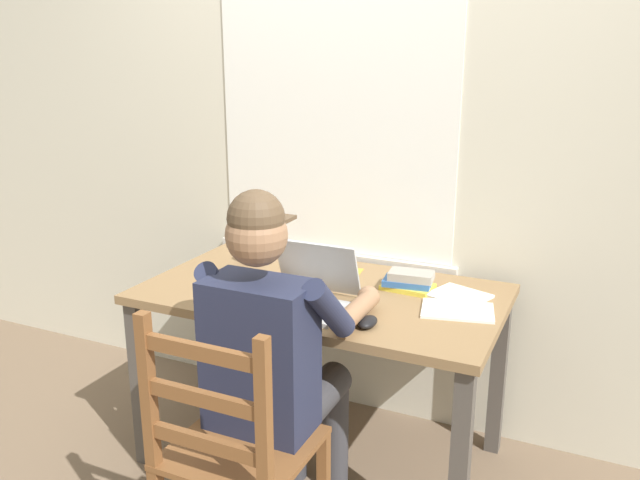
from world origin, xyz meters
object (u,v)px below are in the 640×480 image
at_px(desk, 322,312).
at_px(computer_mouse, 368,322).
at_px(landscape_photo_print, 347,271).
at_px(wooden_chair, 233,456).
at_px(laptop, 307,291).
at_px(book_stack_main, 409,281).
at_px(seated_person, 276,350).
at_px(coffee_mug_dark, 251,253).
at_px(coffee_mug_white, 322,270).

relative_size(desk, computer_mouse, 14.05).
bearing_deg(landscape_photo_print, computer_mouse, -66.96).
bearing_deg(desk, wooden_chair, -86.32).
xyz_separation_m(laptop, computer_mouse, (0.28, -0.10, -0.04)).
distance_m(desk, book_stack_main, 0.37).
relative_size(seated_person, landscape_photo_print, 9.72).
relative_size(seated_person, computer_mouse, 12.64).
relative_size(laptop, book_stack_main, 1.61).
height_order(coffee_mug_dark, landscape_photo_print, coffee_mug_dark).
xyz_separation_m(desk, coffee_mug_white, (-0.04, 0.08, 0.15)).
xyz_separation_m(computer_mouse, coffee_mug_white, (-0.33, 0.34, 0.04)).
distance_m(seated_person, computer_mouse, 0.33).
bearing_deg(book_stack_main, coffee_mug_dark, 177.62).
xyz_separation_m(laptop, coffee_mug_white, (-0.05, 0.24, -0.00)).
relative_size(coffee_mug_white, landscape_photo_print, 0.93).
relative_size(book_stack_main, landscape_photo_print, 1.58).
xyz_separation_m(coffee_mug_white, book_stack_main, (0.35, 0.07, -0.02)).
xyz_separation_m(seated_person, coffee_mug_white, (-0.08, 0.55, 0.10)).
distance_m(coffee_mug_white, landscape_photo_print, 0.19).
bearing_deg(landscape_photo_print, wooden_chair, -93.70).
xyz_separation_m(laptop, coffee_mug_dark, (-0.44, 0.34, -0.01)).
bearing_deg(computer_mouse, landscape_photo_print, 119.52).
height_order(wooden_chair, landscape_photo_print, wooden_chair).
height_order(desk, seated_person, seated_person).
height_order(desk, coffee_mug_dark, coffee_mug_dark).
bearing_deg(wooden_chair, coffee_mug_dark, 117.31).
bearing_deg(seated_person, laptop, 96.66).
distance_m(desk, landscape_photo_print, 0.27).
bearing_deg(desk, landscape_photo_print, 90.17).
height_order(computer_mouse, book_stack_main, book_stack_main).
bearing_deg(laptop, coffee_mug_dark, 142.49).
distance_m(coffee_mug_white, coffee_mug_dark, 0.41).
bearing_deg(desk, coffee_mug_dark, 157.56).
xyz_separation_m(wooden_chair, book_stack_main, (0.26, 0.90, 0.31)).
bearing_deg(computer_mouse, desk, 138.24).
distance_m(laptop, landscape_photo_print, 0.42).
bearing_deg(seated_person, book_stack_main, 66.98).
xyz_separation_m(seated_person, landscape_photo_print, (-0.05, 0.72, 0.05)).
height_order(seated_person, laptop, seated_person).
relative_size(desk, book_stack_main, 6.84).
bearing_deg(coffee_mug_white, desk, -64.59).
bearing_deg(wooden_chair, computer_mouse, 63.60).
bearing_deg(coffee_mug_dark, computer_mouse, -31.24).
relative_size(computer_mouse, book_stack_main, 0.49).
relative_size(coffee_mug_dark, landscape_photo_print, 0.86).
bearing_deg(coffee_mug_white, landscape_photo_print, 78.72).
height_order(desk, coffee_mug_white, coffee_mug_white).
relative_size(desk, landscape_photo_print, 10.81).
bearing_deg(seated_person, landscape_photo_print, 93.87).
xyz_separation_m(desk, wooden_chair, (0.05, -0.75, -0.18)).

